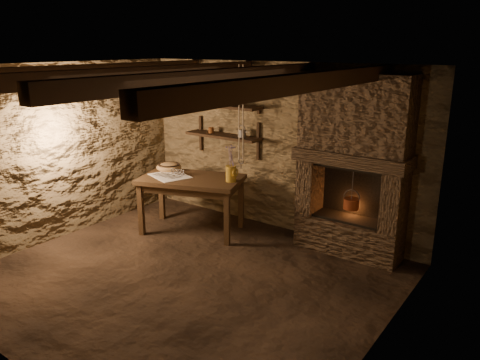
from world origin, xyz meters
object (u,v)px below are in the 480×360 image
Objects in this scene: wooden_bowl at (169,167)px; stoneware_jug at (231,166)px; red_pot at (351,203)px; iron_stockpot at (225,99)px; work_table at (192,202)px.

stoneware_jug is at bearing 3.12° from wooden_bowl.
red_pot is at bearing 15.40° from stoneware_jug.
stoneware_jug is at bearing -165.03° from red_pot.
red_pot is (2.70, 0.48, -0.16)m from wooden_bowl.
red_pot is (2.09, -0.12, -1.16)m from iron_stockpot.
stoneware_jug is 1.13m from wooden_bowl.
work_table is 0.85m from stoneware_jug.
stoneware_jug is at bearing -46.52° from iron_stockpot.
red_pot reaches higher than wooden_bowl.
work_table is 2.98× the size of red_pot.
work_table is 2.25m from red_pot.
stoneware_jug is 1.12m from iron_stockpot.
red_pot reaches higher than work_table.
work_table is 0.69m from wooden_bowl.
wooden_bowl is (-0.54, 0.11, 0.42)m from work_table.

